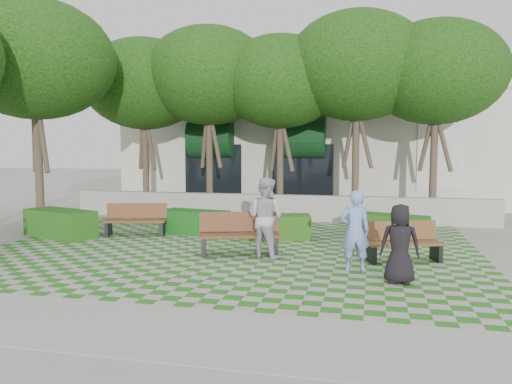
% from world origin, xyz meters
% --- Properties ---
extents(ground, '(90.00, 90.00, 0.00)m').
position_xyz_m(ground, '(0.00, 0.00, 0.00)').
color(ground, gray).
rests_on(ground, ground).
extents(lawn, '(12.00, 12.00, 0.00)m').
position_xyz_m(lawn, '(0.00, 1.00, 0.01)').
color(lawn, '#2B721E').
rests_on(lawn, ground).
extents(sidewalk_south, '(16.00, 2.00, 0.01)m').
position_xyz_m(sidewalk_south, '(0.00, -4.70, 0.01)').
color(sidewalk_south, '#9E9B93').
rests_on(sidewalk_south, ground).
extents(retaining_wall, '(15.00, 0.36, 0.90)m').
position_xyz_m(retaining_wall, '(0.00, 6.20, 0.45)').
color(retaining_wall, '#9E9B93').
rests_on(retaining_wall, ground).
extents(bench_east, '(1.78, 1.10, 0.89)m').
position_xyz_m(bench_east, '(4.11, 0.48, 0.43)').
color(bench_east, brown).
rests_on(bench_east, ground).
extents(bench_mid, '(2.00, 1.18, 1.00)m').
position_xyz_m(bench_mid, '(0.36, 0.38, 0.48)').
color(bench_mid, brown).
rests_on(bench_mid, ground).
extents(bench_west, '(1.84, 1.00, 0.92)m').
position_xyz_m(bench_west, '(-3.24, 2.20, 0.44)').
color(bench_west, brown).
rests_on(bench_west, ground).
extents(hedge_east, '(2.04, 1.38, 0.66)m').
position_xyz_m(hedge_east, '(4.00, 3.42, 0.33)').
color(hedge_east, '#1F4F15').
rests_on(hedge_east, ground).
extents(hedge_midright, '(2.07, 1.20, 0.68)m').
position_xyz_m(hedge_midright, '(0.80, 2.55, 0.34)').
color(hedge_midright, '#244F15').
rests_on(hedge_midright, ground).
extents(hedge_midleft, '(2.10, 1.14, 0.70)m').
position_xyz_m(hedge_midleft, '(-1.67, 2.83, 0.35)').
color(hedge_midleft, '#144D16').
rests_on(hedge_midleft, ground).
extents(hedge_west, '(2.39, 1.60, 0.78)m').
position_xyz_m(hedge_west, '(-5.22, 1.46, 0.39)').
color(hedge_west, '#1E5015').
rests_on(hedge_west, ground).
extents(person_blue, '(0.69, 0.53, 1.69)m').
position_xyz_m(person_blue, '(3.09, -0.71, 0.84)').
color(person_blue, '#7795D9').
rests_on(person_blue, ground).
extents(person_dark, '(0.74, 0.48, 1.50)m').
position_xyz_m(person_dark, '(3.94, -1.43, 0.75)').
color(person_dark, black).
rests_on(person_dark, ground).
extents(person_white, '(1.09, 0.98, 1.85)m').
position_xyz_m(person_white, '(1.02, 0.23, 0.93)').
color(person_white, silver).
rests_on(person_white, ground).
extents(tree_row, '(17.70, 13.40, 7.41)m').
position_xyz_m(tree_row, '(-1.86, 5.95, 5.18)').
color(tree_row, '#47382B').
rests_on(tree_row, ground).
extents(building, '(18.00, 8.92, 5.15)m').
position_xyz_m(building, '(0.93, 14.08, 2.52)').
color(building, beige).
rests_on(building, ground).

